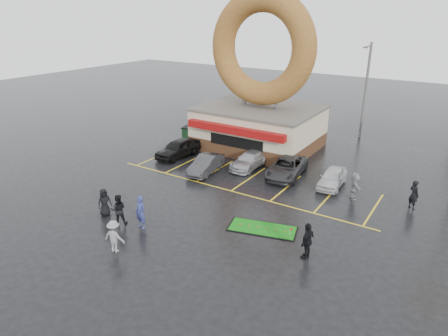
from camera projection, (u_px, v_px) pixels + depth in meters
The scene contains 18 objects.
ground at pixel (202, 210), 24.98m from camera, with size 120.00×120.00×0.00m, color black.
donut_shop at pixel (260, 98), 34.98m from camera, with size 10.20×8.70×13.50m.
streetlight_left at pixel (233, 78), 43.82m from camera, with size 0.40×2.21×9.00m.
streetlight_mid at pixel (365, 89), 37.55m from camera, with size 0.40×2.21×9.00m.
car_black at pixel (178, 148), 33.85m from camera, with size 1.79×4.44×1.51m, color black.
car_dgrey at pixel (206, 164), 30.60m from camera, with size 1.39×4.00×1.32m, color #313033.
car_silver at pixel (250, 160), 31.56m from camera, with size 1.72×4.23×1.23m, color #A3A4A8.
car_grey at pixel (286, 167), 29.95m from camera, with size 2.27×4.91×1.37m, color #2C2C2E.
car_white at pixel (332, 178), 28.19m from camera, with size 1.49×3.70×1.26m, color silver.
person_blue at pixel (141, 212), 22.62m from camera, with size 0.72×0.47×1.96m, color navy.
person_blackjkt at pixel (118, 210), 23.04m from camera, with size 0.90×0.70×1.86m, color black.
person_hoodie at pixel (114, 237), 20.38m from camera, with size 1.15×0.66×1.77m, color gray.
person_bystander at pixel (104, 202), 24.07m from camera, with size 0.85×0.55×1.73m, color black.
person_cameraman at pixel (307, 241), 19.83m from camera, with size 1.15×0.48×1.96m, color black.
person_walker_near at pixel (355, 186), 26.19m from camera, with size 1.71×0.55×1.85m, color gray.
person_walker_far at pixel (414, 195), 24.87m from camera, with size 0.69×0.46×1.91m, color black.
dumpster at pixel (193, 135), 37.96m from camera, with size 1.80×1.20×1.30m, color #1B4622.
putting_green at pixel (263, 229), 22.81m from camera, with size 4.19×2.62×0.49m.
Camera 1 is at (13.20, -17.97, 11.65)m, focal length 32.00 mm.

